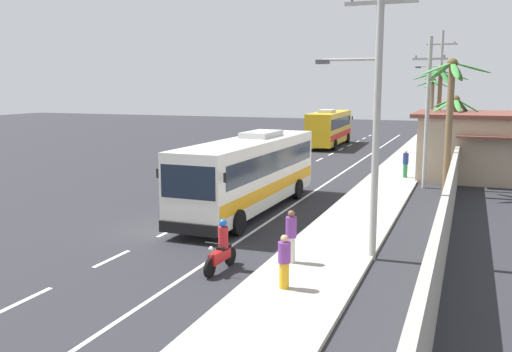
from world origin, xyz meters
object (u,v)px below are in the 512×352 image
Objects in this scene: pedestrian_midwalk at (405,163)px; palm_nearest at (450,105)px; utility_pole_nearest at (375,111)px; pedestrian_far_walk at (291,235)px; utility_pole_far at (439,91)px; coach_bus_foreground at (250,171)px; utility_pole_mid at (427,111)px; motorcycle_beside_bus at (221,250)px; palm_third at (454,120)px; pedestrian_near_kerb at (284,261)px; palm_fourth at (439,95)px; palm_second at (432,99)px; coach_bus_far_lane at (329,127)px.

palm_nearest reaches higher than pedestrian_midwalk.
palm_nearest is at bearing 81.48° from utility_pole_nearest.
pedestrian_midwalk is at bearing 119.77° from palm_nearest.
utility_pole_far reaches higher than pedestrian_far_walk.
palm_nearest is (8.49, 7.24, 2.94)m from coach_bus_foreground.
pedestrian_midwalk is at bearing 117.17° from utility_pole_mid.
palm_nearest is at bearing 40.44° from coach_bus_foreground.
utility_pole_nearest is 14.63m from utility_pole_mid.
palm_third is (6.19, 23.47, 2.99)m from motorcycle_beside_bus.
palm_fourth is (2.54, 27.12, 4.27)m from pedestrian_near_kerb.
palm_second is (0.09, 20.78, 3.58)m from pedestrian_midwalk.
palm_fourth is (10.75, -11.69, 3.32)m from coach_bus_far_lane.
coach_bus_foreground is 1.09× the size of coach_bus_far_lane.
palm_second is (9.32, 3.25, 2.72)m from coach_bus_far_lane.
pedestrian_midwalk is 4.99m from palm_third.
motorcycle_beside_bus is at bearing -74.27° from coach_bus_foreground.
coach_bus_far_lane is 1.08× the size of utility_pole_far.
coach_bus_far_lane is at bearing 118.19° from palm_nearest.
palm_nearest is (6.14, 15.57, 4.19)m from motorcycle_beside_bus.
palm_second is (-0.65, 38.03, -0.42)m from utility_pole_nearest.
coach_bus_foreground is at bearing -100.33° from palm_second.
utility_pole_nearest is 12.79m from palm_nearest.
utility_pole_nearest is (2.30, 1.73, 3.99)m from pedestrian_far_walk.
palm_second is at bearing 95.72° from palm_nearest.
coach_bus_far_lane is 16.22m from palm_fourth.
palm_third is at bearing 89.64° from palm_nearest.
pedestrian_far_walk reaches higher than pedestrian_near_kerb.
palm_second is (1.65, 39.75, 3.57)m from pedestrian_far_walk.
palm_nearest reaches higher than motorcycle_beside_bus.
utility_pole_nearest reaches higher than pedestrian_far_walk.
motorcycle_beside_bus is 0.27× the size of palm_fourth.
utility_pole_nearest reaches higher than palm_fourth.
palm_second is (5.95, 32.62, 2.71)m from coach_bus_foreground.
coach_bus_far_lane is 1.65× the size of palm_second.
coach_bus_far_lane is 1.17× the size of utility_pole_nearest.
utility_pole_far is (0.41, 29.21, 0.41)m from utility_pole_nearest.
pedestrian_near_kerb is 21.30m from pedestrian_midwalk.
pedestrian_near_kerb is 0.90× the size of pedestrian_far_walk.
pedestrian_near_kerb is (4.83, -9.44, -0.96)m from coach_bus_foreground.
palm_fourth reaches higher than motorcycle_beside_bus.
utility_pole_far is at bearing -53.51° from pedestrian_far_walk.
palm_fourth reaches higher than palm_third.
motorcycle_beside_bus is 2.32m from pedestrian_far_walk.
palm_fourth reaches higher than coach_bus_foreground.
utility_pole_nearest is (0.74, -17.24, 4.00)m from pedestrian_midwalk.
coach_bus_foreground is 1.18× the size of utility_pole_far.
coach_bus_far_lane is 1.51× the size of palm_nearest.
utility_pole_far is 1.53× the size of palm_second.
palm_fourth reaches higher than pedestrian_midwalk.
utility_pole_far reaches higher than coach_bus_foreground.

